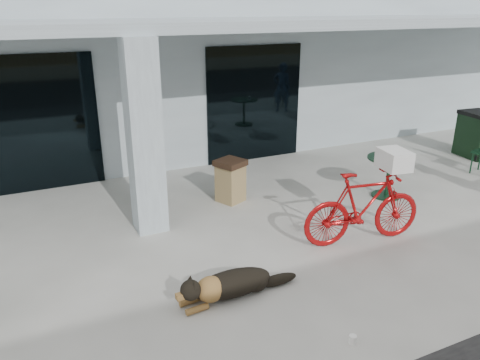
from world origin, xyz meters
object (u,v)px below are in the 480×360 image
bicycle (363,207)px  wheeled_bin (478,134)px  dog (232,282)px  cafe_table_far (388,177)px  trash_receptacle (230,181)px

bicycle → wheeled_bin: 5.97m
dog → cafe_table_far: 4.52m
trash_receptacle → bicycle: bearing=-63.3°
dog → wheeled_bin: 8.46m
dog → trash_receptacle: size_ratio=1.52×
dog → cafe_table_far: bearing=18.6°
cafe_table_far → wheeled_bin: wheeled_bin is taller
bicycle → trash_receptacle: (-1.20, 2.39, -0.18)m
trash_receptacle → wheeled_bin: size_ratio=0.74×
bicycle → cafe_table_far: (1.67, 1.30, -0.19)m
dog → wheeled_bin: size_ratio=1.12×
cafe_table_far → wheeled_bin: (3.79, 1.10, 0.16)m
cafe_table_far → trash_receptacle: 3.07m
bicycle → dog: 2.55m
bicycle → wheeled_bin: bearing=-57.0°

